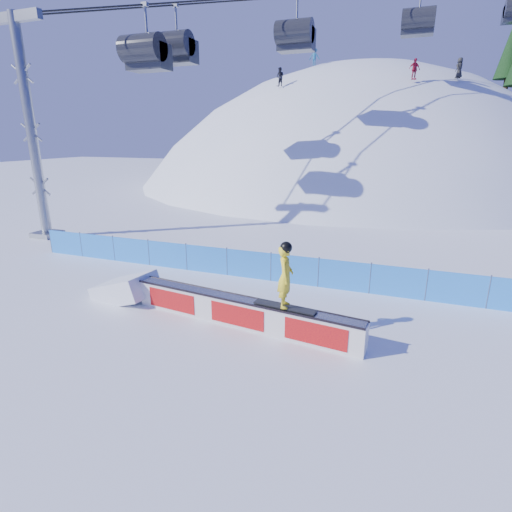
% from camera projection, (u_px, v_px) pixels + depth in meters
% --- Properties ---
extents(ground, '(160.00, 160.00, 0.00)m').
position_uv_depth(ground, '(198.00, 322.00, 13.06)').
color(ground, white).
rests_on(ground, ground).
extents(snow_hill, '(64.00, 64.00, 64.00)m').
position_uv_depth(snow_hill, '(347.00, 312.00, 55.93)').
color(snow_hill, white).
rests_on(snow_hill, ground).
extents(safety_fence, '(22.05, 0.05, 1.30)m').
position_uv_depth(safety_fence, '(249.00, 264.00, 16.91)').
color(safety_fence, '#2888F7').
rests_on(safety_fence, ground).
extents(rail_box, '(7.94, 1.52, 0.95)m').
position_uv_depth(rail_box, '(241.00, 312.00, 12.68)').
color(rail_box, silver).
rests_on(rail_box, ground).
extents(snow_ramp, '(2.53, 1.76, 1.48)m').
position_uv_depth(snow_ramp, '(127.00, 298.00, 15.01)').
color(snow_ramp, white).
rests_on(snow_ramp, ground).
extents(snowboarder, '(1.96, 0.76, 2.02)m').
position_uv_depth(snowboarder, '(285.00, 276.00, 11.58)').
color(snowboarder, black).
rests_on(snowboarder, rail_box).
extents(distant_skiers, '(16.29, 7.83, 4.35)m').
position_uv_depth(distant_skiers, '(352.00, 66.00, 37.41)').
color(distant_skiers, black).
rests_on(distant_skiers, ground).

